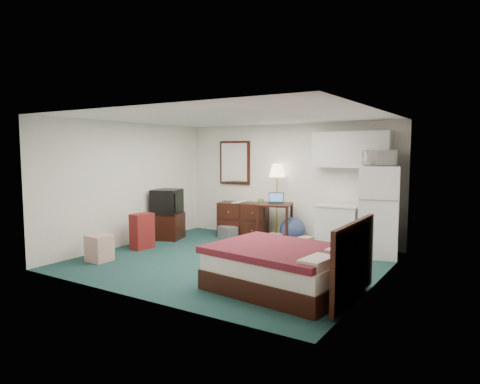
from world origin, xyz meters
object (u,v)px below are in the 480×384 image
Objects in this scene: desk at (275,223)px; bed at (282,269)px; floor_lamp at (277,202)px; dresser at (244,219)px; fridge at (378,211)px; kitchen_counter at (338,227)px; suitcase at (142,231)px; tv_stand at (169,226)px.

desk reaches higher than bed.
floor_lamp is 0.89× the size of bed.
fridge is (3.04, -0.28, 0.45)m from dresser.
dresser is at bearing 160.04° from fridge.
desk is 0.45× the size of bed.
desk is 0.98× the size of kitchen_counter.
suitcase is at bearing -170.43° from fridge.
fridge reaches higher than dresser.
bed is (0.17, -2.82, -0.13)m from kitchen_counter.
desk is 2.35m from tv_stand.
bed is 4.06m from tv_stand.
tv_stand is (-4.29, -0.84, -0.55)m from fridge.
kitchen_counter is at bearing -7.25° from desk.
dresser is at bearing 147.32° from desk.
fridge is 4.51m from suitcase.
tv_stand is at bearing -153.53° from dresser.
bed is at bearing -77.01° from desk.
tv_stand is at bearing -149.79° from floor_lamp.
dresser is at bearing 22.48° from tv_stand.
tv_stand is (-3.65, 1.77, -0.01)m from bed.
bed is at bearing -7.10° from suitcase.
tv_stand is (-2.19, -0.85, -0.14)m from desk.
floor_lamp is 2.68× the size of tv_stand.
fridge is (2.10, -0.00, 0.41)m from desk.
tv_stand is (-2.05, -1.19, -0.54)m from floor_lamp.
desk is at bearing 1.68° from tv_stand.
desk is 1.36× the size of tv_stand.
kitchen_counter is at bearing -17.28° from dresser.
floor_lamp reaches higher than bed.
floor_lamp is at bearing 124.94° from bed.
floor_lamp is 2.26m from fridge.
kitchen_counter is 0.92m from fridge.
suitcase is (-1.05, -2.12, -0.03)m from dresser.
floor_lamp reaches higher than tv_stand.
desk is at bearing -68.23° from floor_lamp.
fridge is at bearing -20.72° from dresser.
bed is (1.46, -2.61, -0.12)m from desk.
floor_lamp is 0.99× the size of fridge.
desk is 1.20× the size of suitcase.
dresser is 2.37m from suitcase.
tv_stand is 1.02m from suitcase.
bed is at bearing -61.56° from floor_lamp.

